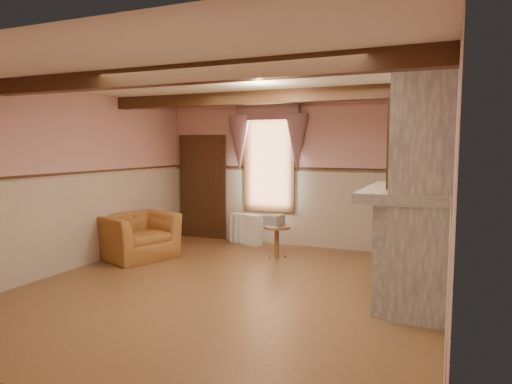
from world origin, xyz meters
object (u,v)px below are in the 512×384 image
at_px(side_table, 277,242).
at_px(oil_lamp, 414,174).
at_px(armchair, 137,236).
at_px(bowl, 411,183).
at_px(radiator, 246,229).
at_px(mantel_clock, 414,176).

bearing_deg(side_table, oil_lamp, -15.90).
bearing_deg(oil_lamp, armchair, -175.55).
xyz_separation_m(side_table, bowl, (2.28, -1.10, 1.19)).
bearing_deg(side_table, bowl, -25.80).
bearing_deg(armchair, side_table, -44.52).
bearing_deg(side_table, radiator, 140.36).
bearing_deg(mantel_clock, oil_lamp, -90.00).
relative_size(bowl, mantel_clock, 1.51).
relative_size(armchair, mantel_clock, 4.93).
distance_m(side_table, bowl, 2.80).
bearing_deg(armchair, mantel_clock, -63.52).
bearing_deg(mantel_clock, radiator, 157.05).
bearing_deg(radiator, mantel_clock, -8.03).
distance_m(armchair, oil_lamp, 4.66).
relative_size(side_table, oil_lamp, 1.96).
distance_m(radiator, oil_lamp, 3.75).
relative_size(radiator, bowl, 1.94).
bearing_deg(oil_lamp, side_table, 164.10).
relative_size(mantel_clock, oil_lamp, 0.86).
bearing_deg(bowl, armchair, 178.68).
xyz_separation_m(armchair, oil_lamp, (4.49, 0.35, 1.18)).
height_order(armchair, side_table, armchair).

